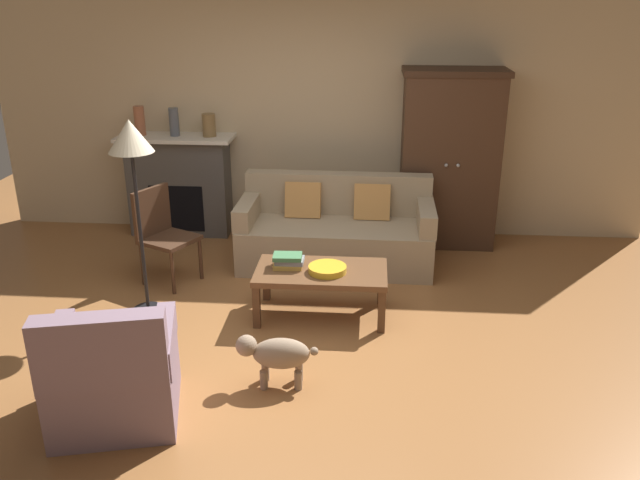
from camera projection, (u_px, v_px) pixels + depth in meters
ground_plane at (294, 337)px, 5.22m from camera, size 9.60×9.60×0.00m
back_wall at (319, 107)px, 7.08m from camera, size 7.20×0.10×2.80m
fireplace at (180, 184)px, 7.26m from camera, size 1.26×0.48×1.12m
armoire at (449, 159)px, 6.84m from camera, size 1.06×0.57×1.86m
couch at (336, 233)px, 6.53m from camera, size 1.93×0.88×0.86m
coffee_table at (321, 276)px, 5.45m from camera, size 1.10×0.60×0.42m
fruit_bowl at (327, 269)px, 5.37m from camera, size 0.32×0.32×0.05m
book_stack at (288, 261)px, 5.46m from camera, size 0.26×0.19×0.11m
mantel_vase_terracotta at (140, 121)px, 7.01m from camera, size 0.11×0.11×0.31m
mantel_vase_slate at (174, 122)px, 6.99m from camera, size 0.11×0.11×0.30m
mantel_vase_bronze at (209, 125)px, 6.97m from camera, size 0.14×0.14×0.24m
armchair_near_left at (114, 377)px, 4.12m from camera, size 0.92×0.93×0.88m
side_chair_wooden at (162, 230)px, 6.06m from camera, size 0.59×0.59×0.90m
floor_lamp at (131, 148)px, 5.12m from camera, size 0.36×0.36×1.67m
dog at (276, 354)px, 4.51m from camera, size 0.57×0.22×0.39m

